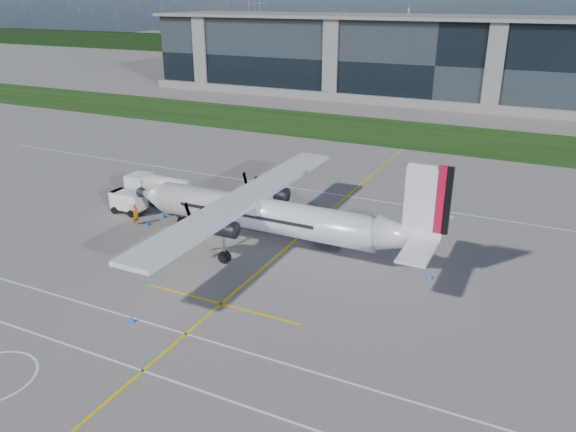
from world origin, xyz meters
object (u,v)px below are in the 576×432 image
fuel_tanker_truck (156,189)px  pylon_west (257,8)px  safety_cone_tail (430,276)px  safety_cone_portwing (132,318)px  safety_cone_nose_port (148,222)px  safety_cone_nose_stbd (164,215)px  ground_crew_person (136,213)px  turboprop_aircraft (274,197)px  baggage_tug (129,202)px  safety_cone_stbdwing (317,190)px

fuel_tanker_truck → pylon_west: bearing=115.1°
safety_cone_tail → safety_cone_portwing: bearing=-138.1°
safety_cone_portwing → fuel_tanker_truck: bearing=124.3°
safety_cone_nose_port → safety_cone_nose_stbd: bearing=86.0°
ground_crew_person → safety_cone_nose_port: bearing=-69.7°
pylon_west → safety_cone_portwing: pylon_west is taller
ground_crew_person → turboprop_aircraft: bearing=-84.5°
safety_cone_nose_stbd → safety_cone_tail: 24.97m
fuel_tanker_truck → safety_cone_tail: bearing=-8.7°
safety_cone_nose_stbd → safety_cone_nose_port: 2.09m
baggage_tug → safety_cone_nose_stbd: (3.77, 0.35, -0.76)m
fuel_tanker_truck → ground_crew_person: bearing=-69.3°
safety_cone_tail → safety_cone_portwing: same height
turboprop_aircraft → safety_cone_tail: turboprop_aircraft is taller
turboprop_aircraft → safety_cone_nose_port: size_ratio=56.80×
fuel_tanker_truck → safety_cone_stbdwing: bearing=36.1°
fuel_tanker_truck → safety_cone_stbdwing: fuel_tanker_truck is taller
baggage_tug → safety_cone_portwing: bearing=-48.9°
turboprop_aircraft → baggage_tug: (-15.91, 0.91, -3.25)m
turboprop_aircraft → ground_crew_person: (-13.30, -1.20, -3.17)m
ground_crew_person → safety_cone_stbdwing: 18.77m
ground_crew_person → safety_cone_nose_stbd: ground_crew_person is taller
pylon_west → safety_cone_nose_stbd: size_ratio=60.00×
safety_cone_stbdwing → safety_cone_nose_port: size_ratio=1.00×
turboprop_aircraft → safety_cone_portwing: 14.93m
safety_cone_tail → ground_crew_person: bearing=-177.5°
fuel_tanker_truck → ground_crew_person: (2.07, -5.46, -0.31)m
safety_cone_tail → safety_cone_nose_port: size_ratio=1.00×
safety_cone_nose_stbd → safety_cone_tail: (24.93, -1.32, 0.00)m
ground_crew_person → safety_cone_stbdwing: (11.12, 15.10, -0.84)m
fuel_tanker_truck → safety_cone_nose_port: fuel_tanker_truck is taller
turboprop_aircraft → safety_cone_stbdwing: (-2.18, 13.90, -4.01)m
turboprop_aircraft → safety_cone_portwing: turboprop_aircraft is taller
baggage_tug → safety_cone_nose_stbd: size_ratio=6.74×
safety_cone_nose_stbd → safety_cone_stbdwing: size_ratio=1.00×
fuel_tanker_truck → safety_cone_stbdwing: (13.19, 9.63, -1.15)m
pylon_west → turboprop_aircraft: bearing=-60.7°
safety_cone_stbdwing → baggage_tug: bearing=-136.6°
pylon_west → ground_crew_person: (68.65, -147.44, -13.91)m
pylon_west → safety_cone_stbdwing: bearing=-58.9°
baggage_tug → safety_cone_nose_port: bearing=-25.7°
baggage_tug → ground_crew_person: (2.61, -2.11, 0.07)m
pylon_west → safety_cone_nose_stbd: 161.59m
fuel_tanker_truck → safety_cone_nose_port: bearing=-58.9°
ground_crew_person → pylon_west: bearing=25.3°
safety_cone_stbdwing → safety_cone_nose_port: 17.87m
safety_cone_stbdwing → safety_cone_tail: 20.47m
baggage_tug → safety_cone_stbdwing: baggage_tug is taller
safety_cone_portwing → safety_cone_nose_port: (-9.45, 13.26, 0.00)m
fuel_tanker_truck → safety_cone_portwing: size_ratio=14.90×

